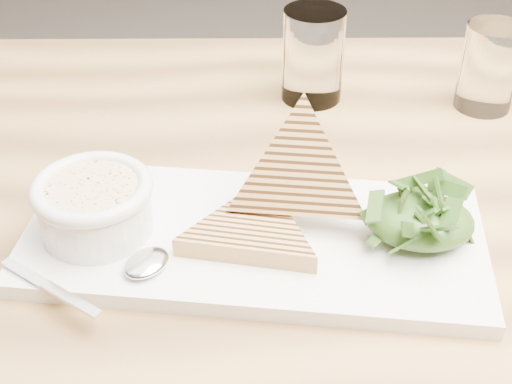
# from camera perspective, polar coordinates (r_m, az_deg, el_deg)

# --- Properties ---
(table_top) EXTENTS (1.40, 1.02, 0.04)m
(table_top) POSITION_cam_1_polar(r_m,az_deg,el_deg) (0.76, 10.76, -3.09)
(table_top) COLOR #A97C45
(table_top) RESTS_ON ground
(table_leg_bl) EXTENTS (0.06, 0.06, 0.72)m
(table_leg_bl) POSITION_cam_1_polar(r_m,az_deg,el_deg) (1.39, -17.49, -3.24)
(table_leg_bl) COLOR #A97C45
(table_leg_bl) RESTS_ON ground
(platter) EXTENTS (0.44, 0.20, 0.02)m
(platter) POSITION_cam_1_polar(r_m,az_deg,el_deg) (0.69, -0.18, -3.76)
(platter) COLOR white
(platter) RESTS_ON table_top
(soup_bowl) EXTENTS (0.11, 0.11, 0.04)m
(soup_bowl) POSITION_cam_1_polar(r_m,az_deg,el_deg) (0.69, -12.71, -1.58)
(soup_bowl) COLOR white
(soup_bowl) RESTS_ON platter
(soup) EXTENTS (0.09, 0.09, 0.01)m
(soup) POSITION_cam_1_polar(r_m,az_deg,el_deg) (0.68, -13.00, 0.17)
(soup) COLOR #D7BD86
(soup) RESTS_ON soup_bowl
(bowl_rim) EXTENTS (0.11, 0.11, 0.01)m
(bowl_rim) POSITION_cam_1_polar(r_m,az_deg,el_deg) (0.67, -13.02, 0.30)
(bowl_rim) COLOR white
(bowl_rim) RESTS_ON soup_bowl
(sandwich_flat) EXTENTS (0.16, 0.16, 0.02)m
(sandwich_flat) POSITION_cam_1_polar(r_m,az_deg,el_deg) (0.67, -0.33, -3.09)
(sandwich_flat) COLOR tan
(sandwich_flat) RESTS_ON platter
(sandwich_lean) EXTENTS (0.15, 0.15, 0.17)m
(sandwich_lean) POSITION_cam_1_polar(r_m,az_deg,el_deg) (0.67, 3.48, 1.42)
(sandwich_lean) COLOR tan
(sandwich_lean) RESTS_ON sandwich_flat
(salad_base) EXTENTS (0.10, 0.08, 0.04)m
(salad_base) POSITION_cam_1_polar(r_m,az_deg,el_deg) (0.68, 12.95, -2.24)
(salad_base) COLOR black
(salad_base) RESTS_ON platter
(arugula_pile) EXTENTS (0.11, 0.10, 0.05)m
(arugula_pile) POSITION_cam_1_polar(r_m,az_deg,el_deg) (0.68, 13.04, -1.75)
(arugula_pile) COLOR #446E27
(arugula_pile) RESTS_ON platter
(spoon_bowl) EXTENTS (0.05, 0.06, 0.01)m
(spoon_bowl) POSITION_cam_1_polar(r_m,az_deg,el_deg) (0.65, -8.76, -5.62)
(spoon_bowl) COLOR silver
(spoon_bowl) RESTS_ON platter
(spoon_handle) EXTENTS (0.11, 0.06, 0.00)m
(spoon_handle) POSITION_cam_1_polar(r_m,az_deg,el_deg) (0.65, -16.17, -7.29)
(spoon_handle) COLOR silver
(spoon_handle) RESTS_ON platter
(glass_near) EXTENTS (0.08, 0.08, 0.12)m
(glass_near) POSITION_cam_1_polar(r_m,az_deg,el_deg) (0.92, 4.58, 10.84)
(glass_near) COLOR white
(glass_near) RESTS_ON table_top
(glass_far) EXTENTS (0.07, 0.07, 0.11)m
(glass_far) POSITION_cam_1_polar(r_m,az_deg,el_deg) (0.94, 18.15, 9.46)
(glass_far) COLOR white
(glass_far) RESTS_ON table_top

